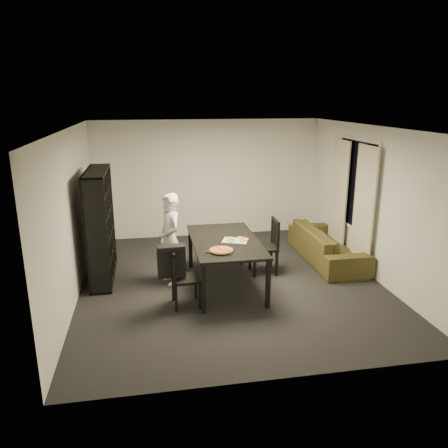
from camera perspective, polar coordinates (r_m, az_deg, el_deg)
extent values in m
cube|color=black|center=(7.58, 0.86, -7.54)|extent=(5.00, 5.50, 0.01)
cube|color=white|center=(6.95, 0.95, 12.47)|extent=(5.00, 5.50, 0.01)
cube|color=white|center=(9.81, -2.19, 5.91)|extent=(5.00, 0.01, 2.60)
cube|color=white|center=(4.62, 7.50, -6.25)|extent=(5.00, 0.01, 2.60)
cube|color=white|center=(7.13, -19.23, 1.05)|extent=(0.01, 5.50, 2.60)
cube|color=white|center=(8.01, 18.76, 2.70)|extent=(0.01, 5.50, 2.60)
cube|color=black|center=(8.48, 16.87, 4.96)|extent=(0.02, 1.40, 1.60)
cube|color=white|center=(8.48, 16.84, 4.96)|extent=(0.03, 1.52, 1.72)
cube|color=beige|center=(8.07, 17.77, 1.78)|extent=(0.03, 0.70, 2.25)
cube|color=beige|center=(8.97, 14.73, 3.43)|extent=(0.03, 0.70, 2.25)
cube|color=black|center=(7.75, -15.84, -0.18)|extent=(0.35, 1.50, 1.90)
cube|color=black|center=(7.16, 0.14, -2.26)|extent=(1.08, 1.94, 0.04)
cube|color=black|center=(6.40, -2.69, -8.49)|extent=(0.06, 0.06, 0.76)
cube|color=black|center=(6.58, 5.77, -7.83)|extent=(0.06, 0.06, 0.76)
cube|color=black|center=(8.09, -4.40, -3.13)|extent=(0.06, 0.06, 0.76)
cube|color=black|center=(8.23, 2.32, -2.74)|extent=(0.06, 0.06, 0.76)
cube|color=black|center=(6.65, -4.99, -7.12)|extent=(0.44, 0.44, 0.04)
cube|color=black|center=(6.53, -6.69, -5.29)|extent=(0.06, 0.42, 0.45)
cube|color=black|center=(6.46, -6.75, -3.61)|extent=(0.05, 0.40, 0.05)
cube|color=black|center=(6.60, -3.15, -9.38)|extent=(0.04, 0.04, 0.41)
cube|color=black|center=(6.92, -3.69, -8.13)|extent=(0.04, 0.04, 0.41)
cube|color=black|center=(6.56, -6.28, -9.65)|extent=(0.04, 0.04, 0.41)
cube|color=black|center=(6.88, -6.66, -8.37)|extent=(0.04, 0.04, 0.41)
cube|color=black|center=(7.84, 5.17, -3.09)|extent=(0.47, 0.47, 0.04)
cube|color=black|center=(7.80, 6.71, -1.14)|extent=(0.06, 0.46, 0.49)
cube|color=black|center=(7.74, 6.76, 0.45)|extent=(0.04, 0.44, 0.05)
cube|color=black|center=(8.06, 3.42, -4.37)|extent=(0.04, 0.04, 0.45)
cube|color=black|center=(7.70, 4.04, -5.39)|extent=(0.04, 0.04, 0.45)
cube|color=black|center=(8.15, 6.15, -4.20)|extent=(0.04, 0.04, 0.45)
cube|color=black|center=(7.79, 6.89, -5.20)|extent=(0.04, 0.04, 0.45)
cube|color=black|center=(6.52, -6.87, -5.10)|extent=(0.42, 0.10, 0.45)
cube|color=black|center=(6.44, -6.94, -3.04)|extent=(0.41, 0.20, 0.05)
imported|color=white|center=(7.35, -7.06, -1.96)|extent=(0.53, 0.66, 1.55)
cube|color=black|center=(6.66, -0.41, -3.45)|extent=(0.50, 0.46, 0.01)
cylinder|color=#A98131|center=(6.61, -0.36, -3.45)|extent=(0.35, 0.35, 0.02)
cylinder|color=gold|center=(6.60, -0.36, -3.33)|extent=(0.31, 0.31, 0.01)
cube|color=silver|center=(7.11, 1.46, -2.18)|extent=(0.48, 0.43, 0.01)
imported|color=#3C3318|center=(8.66, 13.31, -2.66)|extent=(0.85, 2.17, 0.63)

